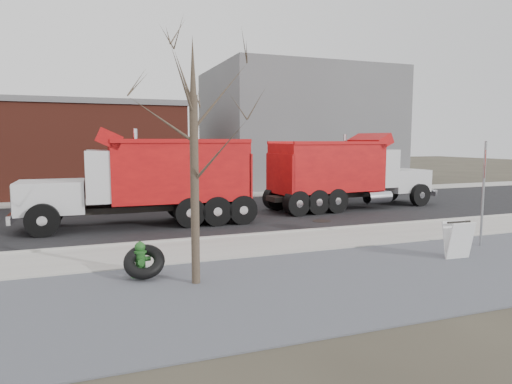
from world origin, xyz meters
name	(u,v)px	position (x,y,z in m)	size (l,w,h in m)	color
ground	(283,246)	(0.00, 0.00, 0.00)	(120.00, 120.00, 0.00)	#383328
gravel_verge	(348,280)	(0.00, -3.50, 0.01)	(60.00, 5.00, 0.03)	slate
sidewalk	(280,243)	(0.00, 0.25, 0.03)	(60.00, 2.50, 0.06)	#9E9B93
curb	(264,234)	(0.00, 1.55, 0.06)	(60.00, 0.15, 0.11)	#9E9B93
road	(223,214)	(0.00, 6.30, 0.01)	(60.00, 9.40, 0.02)	black
far_sidewalk	(193,197)	(0.00, 12.00, 0.03)	(60.00, 2.00, 0.06)	#9E9B93
building_grey	(297,127)	(9.00, 18.00, 4.00)	(12.00, 10.00, 8.00)	slate
bare_tree	(194,130)	(-3.20, -2.60, 3.30)	(3.20, 3.20, 5.20)	#382D23
fire_hydrant	(140,261)	(-4.26, -1.68, 0.38)	(0.46, 0.45, 0.83)	#2B6125
truck_tire	(144,262)	(-4.19, -1.84, 0.40)	(1.06, 1.03, 0.76)	black
stop_sign	(484,176)	(5.36, -2.05, 2.06)	(0.62, 0.60, 3.06)	gray
sandwich_board	(458,240)	(3.62, -2.95, 0.52)	(0.73, 0.48, 0.98)	white
dump_truck_red_a	(346,171)	(5.64, 5.85, 1.70)	(8.36, 3.00, 3.35)	black
dump_truck_red_b	(150,177)	(-3.16, 4.73, 1.75)	(8.15, 2.48, 3.44)	black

